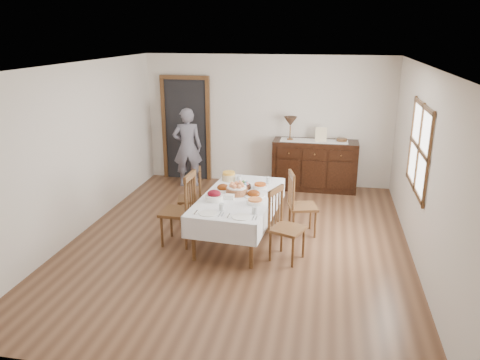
% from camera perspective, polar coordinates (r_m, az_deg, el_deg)
% --- Properties ---
extents(ground, '(6.00, 6.00, 0.00)m').
position_cam_1_polar(ground, '(7.12, -0.15, -7.54)').
color(ground, brown).
extents(room_shell, '(5.02, 6.02, 2.65)m').
position_cam_1_polar(room_shell, '(7.02, -0.67, 6.24)').
color(room_shell, white).
rests_on(room_shell, ground).
extents(dining_table, '(1.19, 2.11, 0.70)m').
position_cam_1_polar(dining_table, '(7.01, -0.13, -2.53)').
color(dining_table, white).
rests_on(dining_table, ground).
extents(chair_left_near, '(0.48, 0.48, 1.10)m').
position_cam_1_polar(chair_left_near, '(6.92, -7.18, -3.44)').
color(chair_left_near, '#56361C').
rests_on(chair_left_near, ground).
extents(chair_left_far, '(0.48, 0.48, 0.93)m').
position_cam_1_polar(chair_left_far, '(7.68, -5.79, -1.92)').
color(chair_left_far, '#56361C').
rests_on(chair_left_far, ground).
extents(chair_right_near, '(0.55, 0.55, 1.02)m').
position_cam_1_polar(chair_right_near, '(6.46, 5.40, -5.37)').
color(chair_right_near, '#56361C').
rests_on(chair_right_near, ground).
extents(chair_right_far, '(0.51, 0.51, 1.00)m').
position_cam_1_polar(chair_right_far, '(7.27, 7.27, -2.81)').
color(chair_right_far, '#56361C').
rests_on(chair_right_far, ground).
extents(sideboard, '(1.64, 0.59, 0.99)m').
position_cam_1_polar(sideboard, '(9.39, 9.07, 1.81)').
color(sideboard, black).
rests_on(sideboard, ground).
extents(person, '(0.61, 0.47, 1.71)m').
position_cam_1_polar(person, '(9.47, -6.44, 4.30)').
color(person, slate).
rests_on(person, ground).
extents(bread_basket, '(0.32, 0.32, 0.18)m').
position_cam_1_polar(bread_basket, '(6.99, -0.41, -1.16)').
color(bread_basket, brown).
rests_on(bread_basket, dining_table).
extents(egg_basket, '(0.27, 0.27, 0.11)m').
position_cam_1_polar(egg_basket, '(7.27, 0.31, -0.71)').
color(egg_basket, black).
rests_on(egg_basket, dining_table).
extents(ham_platter_a, '(0.30, 0.30, 0.11)m').
position_cam_1_polar(ham_platter_a, '(7.21, -2.07, -0.98)').
color(ham_platter_a, white).
rests_on(ham_platter_a, dining_table).
extents(ham_platter_b, '(0.32, 0.32, 0.11)m').
position_cam_1_polar(ham_platter_b, '(6.94, 1.67, -1.73)').
color(ham_platter_b, white).
rests_on(ham_platter_b, dining_table).
extents(beet_bowl, '(0.26, 0.26, 0.15)m').
position_cam_1_polar(beet_bowl, '(6.76, -3.17, -1.97)').
color(beet_bowl, white).
rests_on(beet_bowl, dining_table).
extents(carrot_bowl, '(0.21, 0.21, 0.09)m').
position_cam_1_polar(carrot_bowl, '(7.25, 2.47, -0.76)').
color(carrot_bowl, white).
rests_on(carrot_bowl, dining_table).
extents(pineapple_bowl, '(0.22, 0.22, 0.15)m').
position_cam_1_polar(pineapple_bowl, '(7.64, -1.38, 0.46)').
color(pineapple_bowl, '#D1B584').
rests_on(pineapple_bowl, dining_table).
extents(casserole_dish, '(0.24, 0.24, 0.07)m').
position_cam_1_polar(casserole_dish, '(6.63, 1.85, -2.62)').
color(casserole_dish, white).
rests_on(casserole_dish, dining_table).
extents(butter_dish, '(0.15, 0.10, 0.07)m').
position_cam_1_polar(butter_dish, '(6.81, -1.32, -2.06)').
color(butter_dish, white).
rests_on(butter_dish, dining_table).
extents(setting_left, '(0.43, 0.31, 0.10)m').
position_cam_1_polar(setting_left, '(6.33, -3.41, -3.81)').
color(setting_left, white).
rests_on(setting_left, dining_table).
extents(setting_right, '(0.43, 0.31, 0.10)m').
position_cam_1_polar(setting_right, '(6.20, 0.64, -4.25)').
color(setting_right, white).
rests_on(setting_right, dining_table).
extents(glass_far_a, '(0.07, 0.07, 0.09)m').
position_cam_1_polar(glass_far_a, '(7.57, -0.13, 0.11)').
color(glass_far_a, silver).
rests_on(glass_far_a, dining_table).
extents(glass_far_b, '(0.07, 0.07, 0.11)m').
position_cam_1_polar(glass_far_b, '(7.50, 3.48, -0.04)').
color(glass_far_b, silver).
rests_on(glass_far_b, dining_table).
extents(runner, '(1.30, 0.35, 0.01)m').
position_cam_1_polar(runner, '(9.25, 9.00, 4.74)').
color(runner, white).
rests_on(runner, sideboard).
extents(table_lamp, '(0.26, 0.26, 0.46)m').
position_cam_1_polar(table_lamp, '(9.20, 6.17, 7.03)').
color(table_lamp, brown).
rests_on(table_lamp, sideboard).
extents(picture_frame, '(0.22, 0.08, 0.28)m').
position_cam_1_polar(picture_frame, '(9.19, 9.85, 5.48)').
color(picture_frame, beige).
rests_on(picture_frame, sideboard).
extents(deco_bowl, '(0.20, 0.20, 0.06)m').
position_cam_1_polar(deco_bowl, '(9.31, 12.30, 4.79)').
color(deco_bowl, '#56361C').
rests_on(deco_bowl, sideboard).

